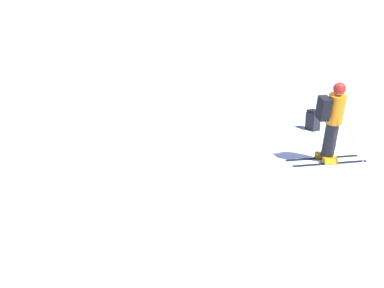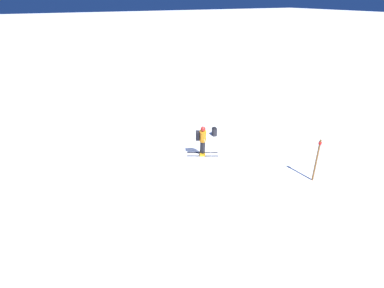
% 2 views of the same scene
% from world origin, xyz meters
% --- Properties ---
extents(ground_plane, '(300.00, 300.00, 0.00)m').
position_xyz_m(ground_plane, '(0.00, 0.00, 0.00)').
color(ground_plane, white).
extents(skier, '(1.40, 1.62, 1.71)m').
position_xyz_m(skier, '(-1.08, 0.12, 0.94)').
color(skier, black).
rests_on(skier, ground).
extents(spare_backpack, '(0.33, 0.27, 0.50)m').
position_xyz_m(spare_backpack, '(0.76, -1.72, 0.24)').
color(spare_backpack, black).
rests_on(spare_backpack, ground).
extents(trail_marker, '(0.13, 0.13, 1.97)m').
position_xyz_m(trail_marker, '(-5.22, -3.15, 1.08)').
color(trail_marker, brown).
rests_on(trail_marker, ground).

